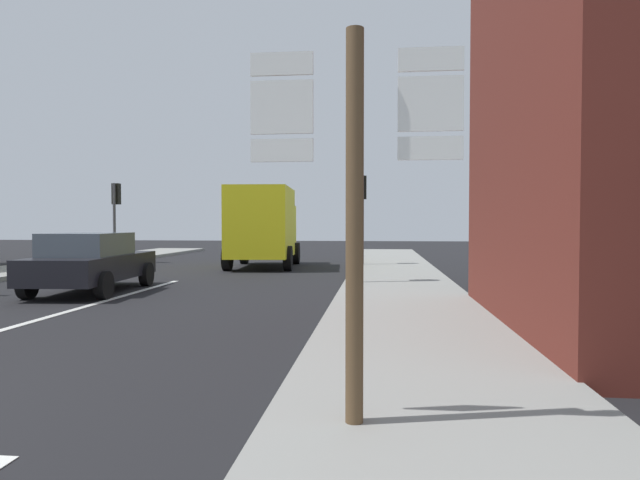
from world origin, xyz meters
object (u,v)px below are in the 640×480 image
object	(u,v)px
traffic_light_near_right	(355,184)
traffic_light_far_left	(116,204)
traffic_light_far_right	(362,200)
route_sign_post	(355,196)
delivery_truck	(263,225)
sedan_far	(91,262)

from	to	relation	value
traffic_light_near_right	traffic_light_far_left	bearing A→B (deg)	143.82
traffic_light_near_right	traffic_light_far_right	world-z (taller)	traffic_light_near_right
route_sign_post	delivery_truck	bearing A→B (deg)	104.43
traffic_light_far_right	traffic_light_far_left	distance (m)	10.72
traffic_light_near_right	traffic_light_far_right	size ratio (longest dim) A/B	1.06
traffic_light_far_right	delivery_truck	bearing A→B (deg)	-174.45
traffic_light_far_right	traffic_light_far_left	xyz separation A→B (m)	(-10.64, 1.33, -0.08)
route_sign_post	sedan_far	bearing A→B (deg)	128.85
sedan_far	traffic_light_far_left	bearing A→B (deg)	113.41
traffic_light_far_right	traffic_light_near_right	bearing A→B (deg)	-90.00
delivery_truck	sedan_far	bearing A→B (deg)	-108.29
delivery_truck	traffic_light_near_right	xyz separation A→B (m)	(3.81, -6.08, 1.12)
route_sign_post	traffic_light_far_left	distance (m)	21.35
traffic_light_near_right	traffic_light_far_right	xyz separation A→B (m)	(-0.00, 6.45, -0.15)
sedan_far	traffic_light_far_right	bearing A→B (deg)	52.33
delivery_truck	traffic_light_near_right	world-z (taller)	traffic_light_near_right
route_sign_post	traffic_light_far_right	distance (m)	16.93
route_sign_post	traffic_light_far_right	world-z (taller)	traffic_light_far_right
route_sign_post	traffic_light_far_left	bearing A→B (deg)	121.29
sedan_far	route_sign_post	world-z (taller)	route_sign_post
delivery_truck	traffic_light_far_left	world-z (taller)	traffic_light_far_left
delivery_truck	route_sign_post	size ratio (longest dim) A/B	1.60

